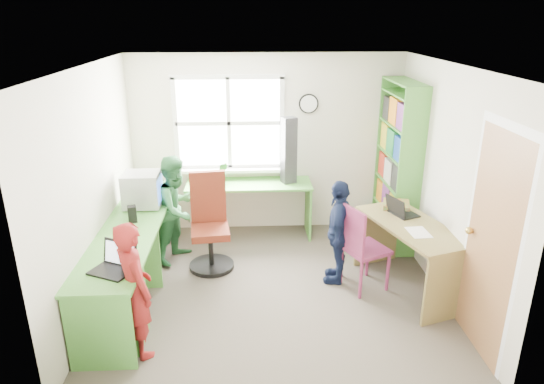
% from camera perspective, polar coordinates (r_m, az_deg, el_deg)
% --- Properties ---
extents(room, '(3.64, 3.44, 2.44)m').
position_cam_1_polar(room, '(5.02, 0.21, 1.19)').
color(room, '#4A433A').
rests_on(room, ground).
extents(l_desk, '(2.38, 2.95, 0.75)m').
position_cam_1_polar(l_desk, '(5.09, -14.74, -8.64)').
color(l_desk, '#57A742').
rests_on(l_desk, ground).
extents(right_desk, '(0.99, 1.46, 0.77)m').
position_cam_1_polar(right_desk, '(5.42, 16.00, -5.71)').
color(right_desk, olive).
rests_on(right_desk, ground).
extents(bookshelf, '(0.30, 1.02, 2.10)m').
position_cam_1_polar(bookshelf, '(6.40, 14.52, 2.73)').
color(bookshelf, '#57A742').
rests_on(bookshelf, ground).
extents(swivel_chair, '(0.59, 0.59, 1.14)m').
position_cam_1_polar(swivel_chair, '(5.76, -7.34, -4.16)').
color(swivel_chair, black).
rests_on(swivel_chair, ground).
extents(wooden_chair, '(0.55, 0.55, 0.97)m').
position_cam_1_polar(wooden_chair, '(5.31, 10.37, -6.17)').
color(wooden_chair, '#8E2F5A').
rests_on(wooden_chair, ground).
extents(crt_monitor, '(0.42, 0.37, 0.40)m').
position_cam_1_polar(crt_monitor, '(5.76, -15.02, 0.26)').
color(crt_monitor, '#ABAAAF').
rests_on(crt_monitor, l_desk).
extents(laptop_left, '(0.44, 0.41, 0.24)m').
position_cam_1_polar(laptop_left, '(4.48, -17.98, -8.04)').
color(laptop_left, black).
rests_on(laptop_left, l_desk).
extents(laptop_right, '(0.36, 0.39, 0.22)m').
position_cam_1_polar(laptop_right, '(5.52, 14.84, -2.12)').
color(laptop_right, black).
rests_on(laptop_right, right_desk).
extents(speaker_a, '(0.11, 0.11, 0.18)m').
position_cam_1_polar(speaker_a, '(5.40, -16.13, -2.50)').
color(speaker_a, black).
rests_on(speaker_a, l_desk).
extents(speaker_b, '(0.11, 0.11, 0.19)m').
position_cam_1_polar(speaker_b, '(5.97, -14.84, -0.16)').
color(speaker_b, black).
rests_on(speaker_b, l_desk).
extents(cd_tower, '(0.22, 0.21, 0.87)m').
position_cam_1_polar(cd_tower, '(6.32, 1.98, 4.91)').
color(cd_tower, black).
rests_on(cd_tower, l_desk).
extents(game_box, '(0.36, 0.36, 0.06)m').
position_cam_1_polar(game_box, '(5.73, 14.41, -1.48)').
color(game_box, red).
rests_on(game_box, right_desk).
extents(paper_a, '(0.30, 0.37, 0.00)m').
position_cam_1_polar(paper_a, '(4.79, -17.79, -6.83)').
color(paper_a, white).
rests_on(paper_a, l_desk).
extents(paper_b, '(0.21, 0.29, 0.00)m').
position_cam_1_polar(paper_b, '(5.15, 16.86, -4.56)').
color(paper_b, white).
rests_on(paper_b, right_desk).
extents(potted_plant, '(0.17, 0.14, 0.29)m').
position_cam_1_polar(potted_plant, '(6.39, -5.90, 2.26)').
color(potted_plant, '#2C6F2D').
rests_on(potted_plant, l_desk).
extents(person_red, '(0.51, 0.55, 1.26)m').
position_cam_1_polar(person_red, '(4.40, -15.86, -10.99)').
color(person_red, maroon).
rests_on(person_red, ground).
extents(person_green, '(0.74, 0.80, 1.31)m').
position_cam_1_polar(person_green, '(5.93, -11.10, -1.94)').
color(person_green, '#2D723B').
rests_on(person_green, ground).
extents(person_navy, '(0.47, 0.75, 1.19)m').
position_cam_1_polar(person_navy, '(5.41, 7.86, -4.66)').
color(person_navy, '#121B3A').
rests_on(person_navy, ground).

